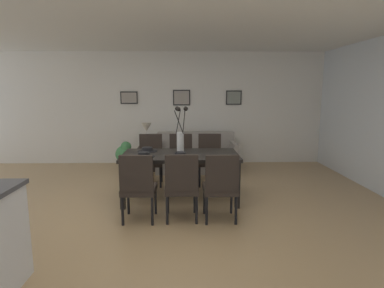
# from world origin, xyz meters

# --- Properties ---
(ground_plane) EXTENTS (9.00, 9.00, 0.00)m
(ground_plane) POSITION_xyz_m (0.00, 0.00, 0.00)
(ground_plane) COLOR tan
(back_wall_panel) EXTENTS (9.00, 0.10, 2.60)m
(back_wall_panel) POSITION_xyz_m (0.00, 3.25, 1.30)
(back_wall_panel) COLOR white
(back_wall_panel) RESTS_ON ground
(ceiling_panel) EXTENTS (9.00, 7.20, 0.08)m
(ceiling_panel) POSITION_xyz_m (0.00, 0.40, 2.64)
(ceiling_panel) COLOR white
(dining_table) EXTENTS (1.80, 0.94, 0.74)m
(dining_table) POSITION_xyz_m (0.30, 0.60, 0.66)
(dining_table) COLOR black
(dining_table) RESTS_ON ground
(dining_chair_near_left) EXTENTS (0.45, 0.45, 0.92)m
(dining_chair_near_left) POSITION_xyz_m (-0.24, -0.27, 0.51)
(dining_chair_near_left) COLOR black
(dining_chair_near_left) RESTS_ON ground
(dining_chair_near_right) EXTENTS (0.45, 0.45, 0.92)m
(dining_chair_near_right) POSITION_xyz_m (-0.27, 1.46, 0.51)
(dining_chair_near_right) COLOR black
(dining_chair_near_right) RESTS_ON ground
(dining_chair_far_left) EXTENTS (0.45, 0.45, 0.92)m
(dining_chair_far_left) POSITION_xyz_m (0.32, -0.25, 0.51)
(dining_chair_far_left) COLOR black
(dining_chair_far_left) RESTS_ON ground
(dining_chair_far_right) EXTENTS (0.46, 0.46, 0.92)m
(dining_chair_far_right) POSITION_xyz_m (0.29, 1.47, 0.51)
(dining_chair_far_right) COLOR black
(dining_chair_far_right) RESTS_ON ground
(dining_chair_mid_left) EXTENTS (0.44, 0.44, 0.92)m
(dining_chair_mid_left) POSITION_xyz_m (0.83, -0.28, 0.51)
(dining_chair_mid_left) COLOR black
(dining_chair_mid_left) RESTS_ON ground
(dining_chair_mid_right) EXTENTS (0.46, 0.46, 0.92)m
(dining_chair_mid_right) POSITION_xyz_m (0.83, 1.47, 0.51)
(dining_chair_mid_right) COLOR black
(dining_chair_mid_right) RESTS_ON ground
(centerpiece_vase) EXTENTS (0.21, 0.23, 0.73)m
(centerpiece_vase) POSITION_xyz_m (0.30, 0.61, 1.02)
(centerpiece_vase) COLOR silver
(centerpiece_vase) RESTS_ON dining_table
(placemat_near_left) EXTENTS (0.32, 0.32, 0.01)m
(placemat_near_left) POSITION_xyz_m (-0.24, 0.39, 0.74)
(placemat_near_left) COLOR black
(placemat_near_left) RESTS_ON dining_table
(bowl_near_left) EXTENTS (0.17, 0.17, 0.07)m
(bowl_near_left) POSITION_xyz_m (-0.24, 0.39, 0.78)
(bowl_near_left) COLOR black
(bowl_near_left) RESTS_ON dining_table
(placemat_near_right) EXTENTS (0.32, 0.32, 0.01)m
(placemat_near_right) POSITION_xyz_m (-0.24, 0.82, 0.74)
(placemat_near_right) COLOR black
(placemat_near_right) RESTS_ON dining_table
(bowl_near_right) EXTENTS (0.17, 0.17, 0.07)m
(bowl_near_right) POSITION_xyz_m (-0.24, 0.82, 0.78)
(bowl_near_right) COLOR black
(bowl_near_right) RESTS_ON dining_table
(placemat_far_left) EXTENTS (0.32, 0.32, 0.01)m
(placemat_far_left) POSITION_xyz_m (0.30, 0.39, 0.74)
(placemat_far_left) COLOR black
(placemat_far_left) RESTS_ON dining_table
(bowl_far_left) EXTENTS (0.17, 0.17, 0.07)m
(bowl_far_left) POSITION_xyz_m (0.30, 0.39, 0.78)
(bowl_far_left) COLOR black
(bowl_far_left) RESTS_ON dining_table
(sofa) EXTENTS (1.72, 0.84, 0.80)m
(sofa) POSITION_xyz_m (0.61, 2.50, 0.28)
(sofa) COLOR gray
(sofa) RESTS_ON ground
(side_table) EXTENTS (0.36, 0.36, 0.52)m
(side_table) POSITION_xyz_m (-0.46, 2.50, 0.26)
(side_table) COLOR black
(side_table) RESTS_ON ground
(table_lamp) EXTENTS (0.22, 0.22, 0.51)m
(table_lamp) POSITION_xyz_m (-0.46, 2.50, 0.89)
(table_lamp) COLOR beige
(table_lamp) RESTS_ON side_table
(framed_picture_left) EXTENTS (0.40, 0.03, 0.29)m
(framed_picture_left) POSITION_xyz_m (-0.92, 3.18, 1.55)
(framed_picture_left) COLOR black
(framed_picture_center) EXTENTS (0.40, 0.03, 0.36)m
(framed_picture_center) POSITION_xyz_m (0.30, 3.18, 1.55)
(framed_picture_center) COLOR black
(framed_picture_right) EXTENTS (0.36, 0.03, 0.33)m
(framed_picture_right) POSITION_xyz_m (1.52, 3.18, 1.55)
(framed_picture_right) COLOR black
(potted_plant) EXTENTS (0.36, 0.36, 0.67)m
(potted_plant) POSITION_xyz_m (-0.90, 2.28, 0.37)
(potted_plant) COLOR brown
(potted_plant) RESTS_ON ground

